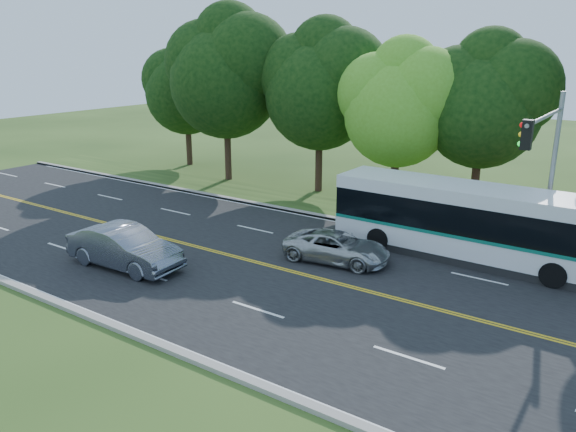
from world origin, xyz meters
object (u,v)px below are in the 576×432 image
Objects in this scene: traffic_signal at (546,157)px; suv at (337,247)px; transit_bus at (475,224)px; sedan at (124,247)px.

suv is (-7.02, -3.38, -4.03)m from traffic_signal.
transit_bus is (-2.37, 0.04, -3.10)m from traffic_signal.
suv is (6.82, 5.44, -0.22)m from sedan.
traffic_signal is 3.90m from transit_bus.
traffic_signal is 1.57× the size of suv.
transit_bus is 2.70× the size of suv.
transit_bus is at bearing -55.19° from sedan.
transit_bus reaches higher than sedan.
sedan reaches higher than suv.
transit_bus is 14.51m from sedan.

